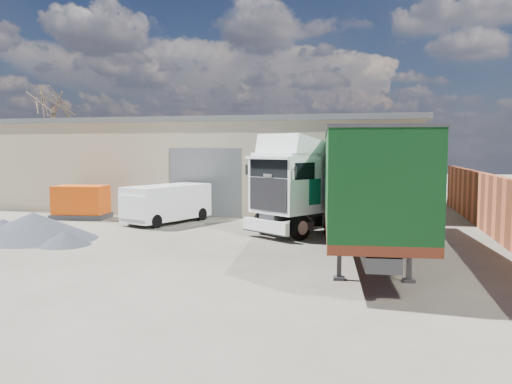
% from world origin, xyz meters
% --- Properties ---
extents(ground, '(120.00, 120.00, 0.00)m').
position_xyz_m(ground, '(0.00, 0.00, 0.00)').
color(ground, '#2C2A24').
rests_on(ground, ground).
extents(warehouse, '(30.60, 12.60, 5.42)m').
position_xyz_m(warehouse, '(-6.00, 16.00, 2.66)').
color(warehouse, tan).
rests_on(warehouse, ground).
extents(brick_boundary_wall, '(0.35, 26.00, 2.50)m').
position_xyz_m(brick_boundary_wall, '(11.50, 6.00, 1.25)').
color(brick_boundary_wall, brown).
rests_on(brick_boundary_wall, ground).
extents(bare_tree, '(4.00, 4.00, 9.60)m').
position_xyz_m(bare_tree, '(-18.00, 20.00, 7.92)').
color(bare_tree, '#382B21').
rests_on(bare_tree, ground).
extents(tractor_unit, '(5.39, 6.41, 4.20)m').
position_xyz_m(tractor_unit, '(3.62, 5.87, 1.77)').
color(tractor_unit, black).
rests_on(tractor_unit, ground).
extents(box_trailer, '(3.84, 12.70, 4.16)m').
position_xyz_m(box_trailer, '(6.28, 2.81, 2.53)').
color(box_trailer, '#2D2D30').
rests_on(box_trailer, ground).
extents(panel_van, '(3.39, 4.81, 1.82)m').
position_xyz_m(panel_van, '(-3.18, 7.35, 0.94)').
color(panel_van, black).
rests_on(panel_van, ground).
extents(orange_skip, '(2.92, 2.03, 1.70)m').
position_xyz_m(orange_skip, '(-8.00, 7.83, 0.74)').
color(orange_skip, '#2D2D30').
rests_on(orange_skip, ground).
extents(gravel_heap, '(6.32, 5.56, 1.07)m').
position_xyz_m(gravel_heap, '(-6.67, 2.23, 0.50)').
color(gravel_heap, black).
rests_on(gravel_heap, ground).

